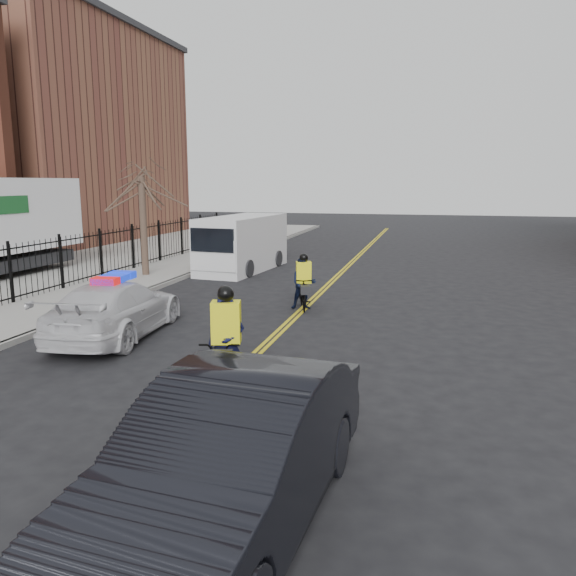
# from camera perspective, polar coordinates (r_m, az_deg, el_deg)

# --- Properties ---
(ground) EXTENTS (120.00, 120.00, 0.00)m
(ground) POSITION_cam_1_polar(r_m,az_deg,el_deg) (11.99, -4.97, -8.34)
(ground) COLOR black
(ground) RESTS_ON ground
(center_line_left) EXTENTS (0.10, 60.00, 0.01)m
(center_line_left) POSITION_cam_1_polar(r_m,az_deg,el_deg) (19.47, 2.64, -0.85)
(center_line_left) COLOR gold
(center_line_left) RESTS_ON ground
(center_line_right) EXTENTS (0.10, 60.00, 0.01)m
(center_line_right) POSITION_cam_1_polar(r_m,az_deg,el_deg) (19.44, 3.10, -0.87)
(center_line_right) COLOR gold
(center_line_right) RESTS_ON ground
(sidewalk) EXTENTS (3.00, 60.00, 0.15)m
(sidewalk) POSITION_cam_1_polar(r_m,az_deg,el_deg) (22.17, -16.47, 0.32)
(sidewalk) COLOR gray
(sidewalk) RESTS_ON ground
(curb) EXTENTS (0.20, 60.00, 0.15)m
(curb) POSITION_cam_1_polar(r_m,az_deg,el_deg) (21.44, -13.03, 0.15)
(curb) COLOR gray
(curb) RESTS_ON ground
(iron_fence) EXTENTS (0.12, 28.00, 2.00)m
(iron_fence) POSITION_cam_1_polar(r_m,az_deg,el_deg) (22.84, -19.83, 2.77)
(iron_fence) COLOR black
(iron_fence) RESTS_ON ground
(warehouse_far) EXTENTS (14.00, 18.00, 14.00)m
(warehouse_far) POSITION_cam_1_polar(r_m,az_deg,el_deg) (43.95, -23.90, 13.86)
(warehouse_far) COLOR brown
(warehouse_far) RESTS_ON ground
(street_tree) EXTENTS (3.20, 3.20, 4.80)m
(street_tree) POSITION_cam_1_polar(r_m,az_deg,el_deg) (23.62, -14.62, 9.47)
(street_tree) COLOR #3C2C23
(street_tree) RESTS_ON sidewalk
(police_cruiser) EXTENTS (2.53, 5.17, 1.61)m
(police_cruiser) POSITION_cam_1_polar(r_m,az_deg,el_deg) (14.96, -17.08, -2.02)
(police_cruiser) COLOR silver
(police_cruiser) RESTS_ON ground
(dark_sedan) EXTENTS (2.21, 5.44, 1.76)m
(dark_sedan) POSITION_cam_1_polar(r_m,az_deg,el_deg) (6.55, -5.84, -16.87)
(dark_sedan) COLOR black
(dark_sedan) RESTS_ON ground
(cargo_van) EXTENTS (2.66, 5.95, 2.42)m
(cargo_van) POSITION_cam_1_polar(r_m,az_deg,el_deg) (25.06, -4.81, 4.44)
(cargo_van) COLOR silver
(cargo_van) RESTS_ON ground
(cyclist_near) EXTENTS (1.22, 2.19, 2.04)m
(cyclist_near) POSITION_cam_1_polar(r_m,az_deg,el_deg) (10.65, -6.24, -6.81)
(cyclist_near) COLOR black
(cyclist_near) RESTS_ON ground
(cyclist_far) EXTENTS (0.99, 1.80, 1.75)m
(cyclist_far) POSITION_cam_1_polar(r_m,az_deg,el_deg) (17.42, 1.60, 0.08)
(cyclist_far) COLOR black
(cyclist_far) RESTS_ON ground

